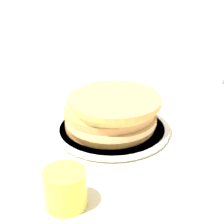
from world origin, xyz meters
TOP-DOWN VIEW (x-y plane):
  - ground_plane at (0.00, 0.00)m, footprint 4.00×4.00m
  - plate at (0.01, 0.01)m, footprint 0.24×0.24m
  - pancake_stack at (0.01, 0.01)m, footprint 0.20×0.19m
  - juice_glass at (-0.06, 0.24)m, footprint 0.07×0.07m
  - cream_jug at (-0.14, -0.13)m, footprint 0.09×0.09m

SIDE VIEW (x-z plane):
  - ground_plane at x=0.00m, z-range 0.00..0.00m
  - plate at x=0.01m, z-range 0.00..0.01m
  - juice_glass at x=-0.06m, z-range 0.00..0.06m
  - pancake_stack at x=0.01m, z-range 0.01..0.08m
  - cream_jug at x=-0.14m, z-range -0.01..0.12m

